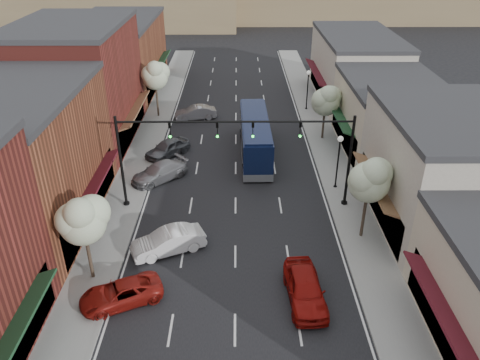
{
  "coord_description": "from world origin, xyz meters",
  "views": [
    {
      "loc": [
        0.16,
        -21.24,
        18.28
      ],
      "look_at": [
        0.33,
        7.89,
        2.2
      ],
      "focal_mm": 35.0,
      "sensor_mm": 36.0,
      "label": 1
    }
  ],
  "objects_px": {
    "tree_left_far": "(155,75)",
    "parked_car_a": "(121,293)",
    "tree_right_far": "(326,100)",
    "parked_car_c": "(159,172)",
    "signal_mast_right": "(317,148)",
    "tree_left_near": "(83,219)",
    "signal_mast_left": "(154,149)",
    "parked_car_d": "(168,148)",
    "lamp_post_near": "(339,154)",
    "coach_bus": "(255,136)",
    "parked_car_e": "(196,113)",
    "red_hatchback": "(305,288)",
    "tree_right_near": "(370,179)",
    "parked_car_b": "(168,242)",
    "lamp_post_far": "(308,84)"
  },
  "relations": [
    {
      "from": "signal_mast_right",
      "to": "parked_car_e",
      "type": "distance_m",
      "value": 20.31
    },
    {
      "from": "parked_car_d",
      "to": "tree_right_near",
      "type": "bearing_deg",
      "value": -1.07
    },
    {
      "from": "red_hatchback",
      "to": "parked_car_b",
      "type": "xyz_separation_m",
      "value": [
        -8.02,
        4.38,
        -0.06
      ]
    },
    {
      "from": "tree_left_near",
      "to": "tree_right_far",
      "type": "bearing_deg",
      "value": 50.31
    },
    {
      "from": "signal_mast_left",
      "to": "parked_car_d",
      "type": "xyz_separation_m",
      "value": [
        -0.42,
        8.45,
        -3.88
      ]
    },
    {
      "from": "signal_mast_right",
      "to": "tree_left_far",
      "type": "height_order",
      "value": "signal_mast_right"
    },
    {
      "from": "lamp_post_far",
      "to": "parked_car_c",
      "type": "relative_size",
      "value": 0.92
    },
    {
      "from": "signal_mast_right",
      "to": "parked_car_c",
      "type": "relative_size",
      "value": 1.7
    },
    {
      "from": "red_hatchback",
      "to": "parked_car_c",
      "type": "distance_m",
      "value": 17.0
    },
    {
      "from": "parked_car_e",
      "to": "lamp_post_near",
      "type": "bearing_deg",
      "value": 26.75
    },
    {
      "from": "signal_mast_right",
      "to": "parked_car_a",
      "type": "distance_m",
      "value": 15.96
    },
    {
      "from": "tree_right_near",
      "to": "signal_mast_right",
      "type": "bearing_deg",
      "value": 123.91
    },
    {
      "from": "lamp_post_near",
      "to": "parked_car_a",
      "type": "xyz_separation_m",
      "value": [
        -14.0,
        -12.45,
        -2.39
      ]
    },
    {
      "from": "signal_mast_left",
      "to": "parked_car_a",
      "type": "bearing_deg",
      "value": -93.33
    },
    {
      "from": "signal_mast_left",
      "to": "parked_car_c",
      "type": "bearing_deg",
      "value": 97.27
    },
    {
      "from": "tree_right_near",
      "to": "red_hatchback",
      "type": "distance_m",
      "value": 8.19
    },
    {
      "from": "parked_car_c",
      "to": "parked_car_d",
      "type": "height_order",
      "value": "parked_car_d"
    },
    {
      "from": "signal_mast_right",
      "to": "tree_left_far",
      "type": "distance_m",
      "value": 22.68
    },
    {
      "from": "tree_left_far",
      "to": "red_hatchback",
      "type": "relative_size",
      "value": 1.27
    },
    {
      "from": "tree_right_far",
      "to": "lamp_post_near",
      "type": "distance_m",
      "value": 9.51
    },
    {
      "from": "tree_right_far",
      "to": "lamp_post_near",
      "type": "height_order",
      "value": "tree_right_far"
    },
    {
      "from": "tree_right_near",
      "to": "tree_right_far",
      "type": "height_order",
      "value": "tree_right_near"
    },
    {
      "from": "parked_car_b",
      "to": "parked_car_e",
      "type": "bearing_deg",
      "value": 155.97
    },
    {
      "from": "coach_bus",
      "to": "parked_car_a",
      "type": "bearing_deg",
      "value": -113.94
    },
    {
      "from": "tree_right_far",
      "to": "parked_car_e",
      "type": "distance_m",
      "value": 14.08
    },
    {
      "from": "tree_right_far",
      "to": "signal_mast_left",
      "type": "bearing_deg",
      "value": -139.46
    },
    {
      "from": "red_hatchback",
      "to": "tree_right_far",
      "type": "bearing_deg",
      "value": 74.57
    },
    {
      "from": "parked_car_a",
      "to": "red_hatchback",
      "type": "bearing_deg",
      "value": 66.43
    },
    {
      "from": "signal_mast_right",
      "to": "parked_car_b",
      "type": "distance_m",
      "value": 11.88
    },
    {
      "from": "tree_left_far",
      "to": "lamp_post_far",
      "type": "relative_size",
      "value": 1.38
    },
    {
      "from": "lamp_post_near",
      "to": "red_hatchback",
      "type": "distance_m",
      "value": 13.15
    },
    {
      "from": "parked_car_a",
      "to": "parked_car_b",
      "type": "xyz_separation_m",
      "value": [
        2.0,
        4.5,
        0.14
      ]
    },
    {
      "from": "signal_mast_left",
      "to": "red_hatchback",
      "type": "bearing_deg",
      "value": -46.18
    },
    {
      "from": "signal_mast_right",
      "to": "signal_mast_left",
      "type": "bearing_deg",
      "value": 180.0
    },
    {
      "from": "signal_mast_right",
      "to": "parked_car_d",
      "type": "relative_size",
      "value": 1.87
    },
    {
      "from": "tree_left_near",
      "to": "coach_bus",
      "type": "bearing_deg",
      "value": 59.26
    },
    {
      "from": "parked_car_b",
      "to": "parked_car_d",
      "type": "relative_size",
      "value": 1.05
    },
    {
      "from": "tree_right_far",
      "to": "parked_car_c",
      "type": "relative_size",
      "value": 1.12
    },
    {
      "from": "lamp_post_near",
      "to": "parked_car_b",
      "type": "bearing_deg",
      "value": -146.46
    },
    {
      "from": "tree_right_far",
      "to": "parked_car_d",
      "type": "distance_m",
      "value": 15.16
    },
    {
      "from": "tree_right_near",
      "to": "parked_car_d",
      "type": "height_order",
      "value": "tree_right_near"
    },
    {
      "from": "lamp_post_near",
      "to": "coach_bus",
      "type": "bearing_deg",
      "value": 134.49
    },
    {
      "from": "lamp_post_far",
      "to": "parked_car_c",
      "type": "height_order",
      "value": "lamp_post_far"
    },
    {
      "from": "signal_mast_left",
      "to": "lamp_post_near",
      "type": "xyz_separation_m",
      "value": [
        13.42,
        2.5,
        -1.62
      ]
    },
    {
      "from": "tree_left_near",
      "to": "lamp_post_far",
      "type": "distance_m",
      "value": 32.35
    },
    {
      "from": "tree_right_near",
      "to": "tree_left_near",
      "type": "xyz_separation_m",
      "value": [
        -16.6,
        -4.0,
        -0.23
      ]
    },
    {
      "from": "parked_car_c",
      "to": "parked_car_d",
      "type": "relative_size",
      "value": 1.1
    },
    {
      "from": "tree_left_far",
      "to": "parked_car_e",
      "type": "distance_m",
      "value": 5.62
    },
    {
      "from": "tree_left_far",
      "to": "parked_car_a",
      "type": "xyz_separation_m",
      "value": [
        2.05,
        -27.9,
        -3.99
      ]
    },
    {
      "from": "parked_car_b",
      "to": "tree_left_near",
      "type": "bearing_deg",
      "value": -81.46
    }
  ]
}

